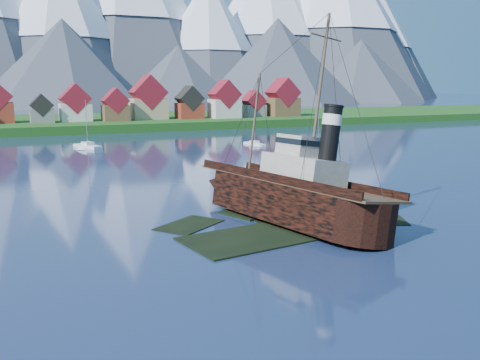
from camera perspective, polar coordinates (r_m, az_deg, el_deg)
name	(u,v)px	position (r m, az deg, el deg)	size (l,w,h in m)	color
ground	(280,229)	(62.59, 4.25, -5.24)	(1400.00, 1400.00, 0.00)	#1B2A4E
shoal	(284,226)	(65.32, 4.70, -4.90)	(31.71, 21.24, 1.14)	black
shore_bank	(76,126)	(225.33, -17.10, 5.52)	(600.00, 80.00, 3.20)	#163F12
seawall	(92,134)	(187.84, -15.55, 4.75)	(600.00, 2.50, 2.00)	#3F3D38
mountains	(21,1)	(539.75, -22.33, 17.21)	(965.00, 340.00, 205.00)	#2D333D
tugboat_wreck	(282,193)	(66.84, 4.46, -1.35)	(7.70, 33.16, 26.27)	black
sailboat_c	(88,147)	(147.01, -15.94, 3.43)	(6.27, 10.36, 13.11)	white
sailboat_d	(318,142)	(154.85, 8.32, 4.02)	(4.87, 8.14, 10.89)	white
sailboat_e	(254,144)	(147.98, 1.55, 3.83)	(2.82, 8.71, 9.94)	white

